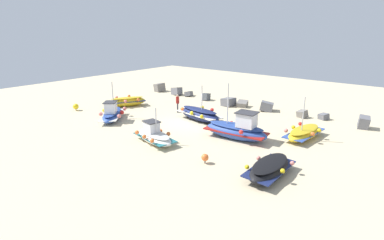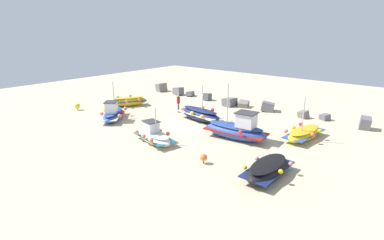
{
  "view_description": "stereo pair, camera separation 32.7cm",
  "coord_description": "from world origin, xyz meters",
  "px_view_note": "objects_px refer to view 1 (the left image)",
  "views": [
    {
      "loc": [
        16.37,
        -19.62,
        7.97
      ],
      "look_at": [
        1.56,
        -1.58,
        0.9
      ],
      "focal_mm": 28.89,
      "sensor_mm": 36.0,
      "label": 1
    },
    {
      "loc": [
        16.62,
        -19.41,
        7.97
      ],
      "look_at": [
        1.56,
        -1.58,
        0.9
      ],
      "focal_mm": 28.89,
      "sensor_mm": 36.0,
      "label": 2
    }
  ],
  "objects_px": {
    "fishing_boat_6": "(154,136)",
    "mooring_buoy_0": "(76,106)",
    "fishing_boat_1": "(237,129)",
    "fishing_boat_4": "(112,114)",
    "fishing_boat_3": "(199,114)",
    "person_walking": "(178,102)",
    "fishing_boat_0": "(127,101)",
    "mooring_buoy_1": "(205,157)",
    "fishing_boat_5": "(270,168)",
    "fishing_boat_2": "(304,133)"
  },
  "relations": [
    {
      "from": "fishing_boat_3",
      "to": "mooring_buoy_1",
      "type": "distance_m",
      "value": 8.96
    },
    {
      "from": "mooring_buoy_1",
      "to": "fishing_boat_6",
      "type": "bearing_deg",
      "value": 173.87
    },
    {
      "from": "mooring_buoy_1",
      "to": "fishing_boat_4",
      "type": "bearing_deg",
      "value": 170.0
    },
    {
      "from": "fishing_boat_0",
      "to": "mooring_buoy_1",
      "type": "relative_size",
      "value": 6.46
    },
    {
      "from": "fishing_boat_2",
      "to": "fishing_boat_4",
      "type": "distance_m",
      "value": 16.13
    },
    {
      "from": "mooring_buoy_0",
      "to": "person_walking",
      "type": "bearing_deg",
      "value": 35.45
    },
    {
      "from": "fishing_boat_1",
      "to": "mooring_buoy_1",
      "type": "distance_m",
      "value": 5.0
    },
    {
      "from": "fishing_boat_0",
      "to": "mooring_buoy_0",
      "type": "distance_m",
      "value": 5.08
    },
    {
      "from": "fishing_boat_1",
      "to": "fishing_boat_2",
      "type": "height_order",
      "value": "fishing_boat_1"
    },
    {
      "from": "fishing_boat_6",
      "to": "mooring_buoy_0",
      "type": "relative_size",
      "value": 5.74
    },
    {
      "from": "fishing_boat_3",
      "to": "person_walking",
      "type": "height_order",
      "value": "fishing_boat_3"
    },
    {
      "from": "person_walking",
      "to": "fishing_boat_4",
      "type": "bearing_deg",
      "value": 21.42
    },
    {
      "from": "fishing_boat_3",
      "to": "mooring_buoy_0",
      "type": "distance_m",
      "value": 12.65
    },
    {
      "from": "person_walking",
      "to": "fishing_boat_1",
      "type": "bearing_deg",
      "value": 120.23
    },
    {
      "from": "fishing_boat_6",
      "to": "person_walking",
      "type": "height_order",
      "value": "fishing_boat_6"
    },
    {
      "from": "fishing_boat_4",
      "to": "fishing_boat_6",
      "type": "distance_m",
      "value": 7.15
    },
    {
      "from": "fishing_boat_1",
      "to": "fishing_boat_4",
      "type": "bearing_deg",
      "value": -171.55
    },
    {
      "from": "fishing_boat_6",
      "to": "person_walking",
      "type": "distance_m",
      "value": 8.26
    },
    {
      "from": "fishing_boat_4",
      "to": "person_walking",
      "type": "distance_m",
      "value": 6.25
    },
    {
      "from": "fishing_boat_1",
      "to": "mooring_buoy_1",
      "type": "xyz_separation_m",
      "value": [
        0.77,
        -4.93,
        -0.34
      ]
    },
    {
      "from": "fishing_boat_5",
      "to": "person_walking",
      "type": "bearing_deg",
      "value": 61.2
    },
    {
      "from": "fishing_boat_6",
      "to": "mooring_buoy_1",
      "type": "relative_size",
      "value": 6.42
    },
    {
      "from": "fishing_boat_3",
      "to": "fishing_boat_4",
      "type": "xyz_separation_m",
      "value": [
        -6.14,
        -4.74,
        -0.04
      ]
    },
    {
      "from": "fishing_boat_0",
      "to": "mooring_buoy_1",
      "type": "xyz_separation_m",
      "value": [
        14.75,
        -6.12,
        -0.14
      ]
    },
    {
      "from": "person_walking",
      "to": "mooring_buoy_1",
      "type": "height_order",
      "value": "person_walking"
    },
    {
      "from": "fishing_boat_5",
      "to": "fishing_boat_1",
      "type": "bearing_deg",
      "value": 47.38
    },
    {
      "from": "fishing_boat_4",
      "to": "fishing_boat_6",
      "type": "bearing_deg",
      "value": 37.48
    },
    {
      "from": "fishing_boat_0",
      "to": "person_walking",
      "type": "relative_size",
      "value": 2.25
    },
    {
      "from": "fishing_boat_3",
      "to": "fishing_boat_1",
      "type": "bearing_deg",
      "value": 167.6
    },
    {
      "from": "fishing_boat_6",
      "to": "person_walking",
      "type": "bearing_deg",
      "value": -47.92
    },
    {
      "from": "mooring_buoy_0",
      "to": "mooring_buoy_1",
      "type": "distance_m",
      "value": 17.46
    },
    {
      "from": "fishing_boat_0",
      "to": "fishing_boat_1",
      "type": "distance_m",
      "value": 14.03
    },
    {
      "from": "fishing_boat_6",
      "to": "person_walking",
      "type": "xyz_separation_m",
      "value": [
        -4.16,
        7.12,
        0.52
      ]
    },
    {
      "from": "mooring_buoy_0",
      "to": "fishing_boat_3",
      "type": "bearing_deg",
      "value": 23.62
    },
    {
      "from": "fishing_boat_1",
      "to": "fishing_boat_6",
      "type": "distance_m",
      "value": 6.07
    },
    {
      "from": "fishing_boat_1",
      "to": "fishing_boat_6",
      "type": "bearing_deg",
      "value": -139.3
    },
    {
      "from": "mooring_buoy_0",
      "to": "fishing_boat_1",
      "type": "bearing_deg",
      "value": 10.79
    },
    {
      "from": "fishing_boat_1",
      "to": "mooring_buoy_0",
      "type": "xyz_separation_m",
      "value": [
        -16.6,
        -3.16,
        -0.32
      ]
    },
    {
      "from": "mooring_buoy_0",
      "to": "fishing_boat_6",
      "type": "bearing_deg",
      "value": -5.69
    },
    {
      "from": "fishing_boat_0",
      "to": "fishing_boat_2",
      "type": "relative_size",
      "value": 0.93
    },
    {
      "from": "fishing_boat_3",
      "to": "fishing_boat_4",
      "type": "relative_size",
      "value": 1.12
    },
    {
      "from": "fishing_boat_4",
      "to": "fishing_boat_5",
      "type": "bearing_deg",
      "value": 45.86
    },
    {
      "from": "fishing_boat_0",
      "to": "fishing_boat_3",
      "type": "xyz_separation_m",
      "value": [
        8.97,
        0.72,
        0.06
      ]
    },
    {
      "from": "fishing_boat_4",
      "to": "fishing_boat_2",
      "type": "bearing_deg",
      "value": 72.3
    },
    {
      "from": "fishing_boat_0",
      "to": "fishing_boat_2",
      "type": "distance_m",
      "value": 17.89
    },
    {
      "from": "fishing_boat_5",
      "to": "fishing_boat_0",
      "type": "bearing_deg",
      "value": 73.14
    },
    {
      "from": "fishing_boat_3",
      "to": "fishing_boat_5",
      "type": "height_order",
      "value": "fishing_boat_3"
    },
    {
      "from": "fishing_boat_2",
      "to": "fishing_boat_3",
      "type": "height_order",
      "value": "fishing_boat_2"
    },
    {
      "from": "fishing_boat_1",
      "to": "mooring_buoy_0",
      "type": "height_order",
      "value": "fishing_boat_1"
    },
    {
      "from": "fishing_boat_3",
      "to": "fishing_boat_5",
      "type": "xyz_separation_m",
      "value": [
        9.56,
        -5.92,
        -0.12
      ]
    }
  ]
}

